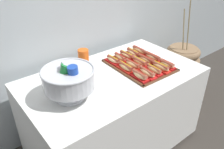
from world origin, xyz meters
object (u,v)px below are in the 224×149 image
Objects in this scene: buffet_table at (113,111)px; hot_dog_0 at (140,76)px; hot_dog_6 at (133,65)px; hot_dog_11 at (120,58)px; floor_vase at (180,71)px; hot_dog_4 at (167,64)px; hot_dog_5 at (126,67)px; hot_dog_10 at (113,60)px; hot_dog_8 at (146,60)px; hot_dog_14 at (139,51)px; hot_dog_1 at (147,73)px; punch_bowl at (69,78)px; serving_tray at (139,65)px; hot_dog_13 at (133,53)px; hot_dog_7 at (140,62)px; hot_dog_9 at (152,57)px; cup_stack at (84,61)px; hot_dog_2 at (154,70)px; hot_dog_3 at (160,67)px; hot_dog_12 at (127,55)px.

buffet_table is 9.20× the size of hot_dog_0.
hot_dog_6 is 0.17m from hot_dog_11.
hot_dog_4 is (-0.76, -0.36, 0.49)m from floor_vase.
hot_dog_5 is (-1.06, -0.19, 0.49)m from floor_vase.
hot_dog_10 is at bearing 52.21° from buffet_table.
hot_dog_5 is at bearing 178.53° from hot_dog_8.
hot_dog_4 is at bearing -91.47° from hot_dog_14.
hot_dog_14 reaches higher than hot_dog_11.
buffet_table is 0.47m from hot_dog_1.
hot_dog_5 is 0.54m from punch_bowl.
hot_dog_13 is (0.08, 0.16, 0.03)m from serving_tray.
hot_dog_0 is 0.17m from hot_dog_5.
hot_dog_7 is 0.15m from hot_dog_9.
hot_dog_10 is at bearing 130.80° from hot_dog_7.
punch_bowl reaches higher than cup_stack.
hot_dog_8 is (0.07, -0.00, -0.00)m from hot_dog_7.
hot_dog_8 is at bearing 112.97° from hot_dog_4.
floor_vase reaches higher than hot_dog_14.
punch_bowl is at bearing 169.14° from hot_dog_2.
hot_dog_11 is at bearing 178.53° from hot_dog_13.
hot_dog_6 is at bearing 178.53° from serving_tray.
hot_dog_6 is 0.23m from hot_dog_9.
hot_dog_9 is at bearing -2.05° from buffet_table.
hot_dog_9 is at bearing -18.94° from cup_stack.
hot_dog_5 is 0.92× the size of hot_dog_14.
buffet_table is 8.34× the size of hot_dog_9.
hot_dog_2 is 1.05× the size of hot_dog_4.
hot_dog_3 is 1.09× the size of hot_dog_6.
hot_dog_6 is (-0.15, 0.17, -0.00)m from hot_dog_3.
hot_dog_4 is 0.34m from hot_dog_5.
serving_tray is at bearing 178.53° from hot_dog_9.
serving_tray is at bearing -91.47° from hot_dog_12.
hot_dog_12 is at bearing 88.53° from serving_tray.
floor_vase is 0.93m from hot_dog_9.
hot_dog_1 and hot_dog_7 have the same top height.
hot_dog_11 is 0.92× the size of hot_dog_13.
hot_dog_13 is at bearing 54.24° from hot_dog_0.
floor_vase is at bearing 18.24° from hot_dog_0.
hot_dog_3 is 1.04× the size of hot_dog_9.
hot_dog_6 is at bearing -133.74° from hot_dog_13.
serving_tray is 1.54× the size of punch_bowl.
hot_dog_10 is (-0.15, 0.17, 0.03)m from serving_tray.
hot_dog_9 is 1.02× the size of hot_dog_12.
punch_bowl is (-0.83, -0.20, 0.12)m from hot_dog_14.
hot_dog_12 is at bearing -3.66° from cup_stack.
floor_vase is 1.05m from hot_dog_7.
hot_dog_10 is 0.15m from hot_dog_12.
floor_vase is at bearing 1.13° from hot_dog_10.
hot_dog_3 reaches higher than hot_dog_10.
hot_dog_0 is at bearing 178.53° from hot_dog_4.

